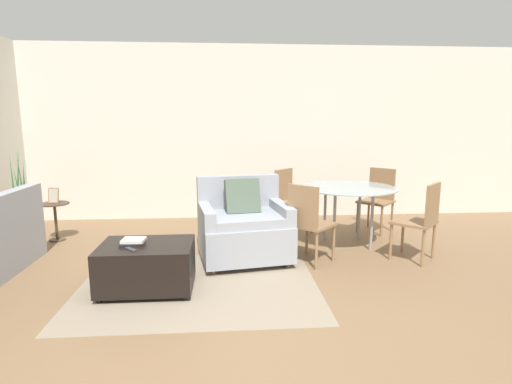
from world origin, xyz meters
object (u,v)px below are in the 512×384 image
at_px(dining_chair_far_left, 289,196).
at_px(book_stack, 133,242).
at_px(potted_plant, 23,222).
at_px(dining_chair_near_right, 422,217).
at_px(tv_remote_primary, 131,249).
at_px(dining_table, 348,193).
at_px(side_table, 55,214).
at_px(armchair, 244,228).
at_px(picture_frame, 54,196).
at_px(ottoman, 147,265).
at_px(dining_chair_far_right, 378,195).
at_px(dining_chair_near_left, 308,219).

bearing_deg(dining_chair_far_left, book_stack, -133.47).
height_order(potted_plant, dining_chair_near_right, potted_plant).
distance_m(tv_remote_primary, dining_table, 2.77).
bearing_deg(side_table, armchair, -20.72).
xyz_separation_m(armchair, book_stack, (-1.06, -0.75, 0.10)).
distance_m(book_stack, picture_frame, 2.18).
distance_m(armchair, ottoman, 1.22).
bearing_deg(side_table, tv_remote_primary, -52.58).
xyz_separation_m(ottoman, side_table, (-1.51, 1.69, 0.11)).
height_order(armchair, dining_table, armchair).
bearing_deg(dining_chair_far_left, tv_remote_primary, -130.87).
distance_m(side_table, picture_frame, 0.25).
relative_size(armchair, dining_chair_far_right, 1.22).
relative_size(tv_remote_primary, dining_chair_far_right, 0.15).
bearing_deg(ottoman, picture_frame, 131.79).
xyz_separation_m(armchair, picture_frame, (-2.46, 0.93, 0.23)).
height_order(dining_chair_near_right, dining_chair_far_right, same).
xyz_separation_m(dining_chair_far_left, dining_chair_far_right, (1.30, -0.00, 0.00)).
bearing_deg(tv_remote_primary, dining_chair_near_right, 13.22).
distance_m(potted_plant, dining_table, 4.26).
bearing_deg(dining_chair_far_left, dining_chair_near_right, -45.00).
height_order(side_table, dining_chair_near_right, dining_chair_near_right).
distance_m(tv_remote_primary, dining_chair_far_left, 2.67).
bearing_deg(picture_frame, armchair, -20.72).
height_order(armchair, potted_plant, potted_plant).
xyz_separation_m(potted_plant, dining_chair_far_right, (4.86, 0.18, 0.25)).
relative_size(armchair, dining_chair_near_right, 1.22).
xyz_separation_m(armchair, ottoman, (-0.95, -0.76, -0.13)).
relative_size(book_stack, dining_chair_far_right, 0.28).
bearing_deg(armchair, ottoman, -141.20).
distance_m(tv_remote_primary, picture_frame, 2.32).
bearing_deg(dining_chair_near_left, side_table, 160.38).
bearing_deg(ottoman, dining_chair_far_left, 48.71).
bearing_deg(book_stack, armchair, 35.13).
bearing_deg(potted_plant, dining_chair_far_right, 2.14).
bearing_deg(dining_chair_near_right, potted_plant, 167.06).
bearing_deg(armchair, book_stack, -144.87).
relative_size(dining_chair_far_left, dining_chair_far_right, 1.00).
bearing_deg(ottoman, dining_chair_near_left, 19.07).
relative_size(potted_plant, dining_chair_far_left, 1.40).
bearing_deg(ottoman, potted_plant, 138.80).
bearing_deg(dining_chair_near_right, dining_chair_far_right, 90.00).
height_order(ottoman, dining_chair_near_right, dining_chair_near_right).
height_order(dining_table, dining_chair_far_right, dining_chair_far_right).
xyz_separation_m(dining_table, dining_chair_near_right, (0.65, -0.65, -0.16)).
bearing_deg(dining_chair_far_left, dining_chair_far_right, -0.00).
height_order(book_stack, picture_frame, picture_frame).
height_order(side_table, picture_frame, picture_frame).
height_order(dining_chair_near_right, dining_chair_far_left, same).
distance_m(armchair, dining_chair_near_left, 0.74).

